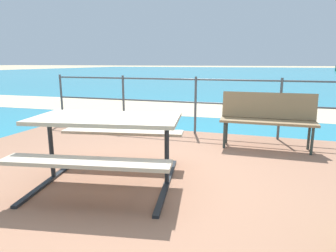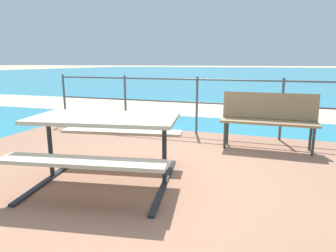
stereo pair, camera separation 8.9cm
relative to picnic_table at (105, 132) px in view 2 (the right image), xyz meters
The scene contains 7 objects.
ground_plane 0.76m from the picnic_table, 14.94° to the left, with size 240.00×240.00×0.00m, color tan.
patio_paving 0.73m from the picnic_table, 14.94° to the left, with size 6.40×5.20×0.06m, color #996B51.
sea_water 40.12m from the picnic_table, 89.42° to the left, with size 90.00×90.00×0.01m, color teal.
beach_strip 5.96m from the picnic_table, 86.05° to the left, with size 54.00×2.79×0.01m, color beige.
picnic_table is the anchor object (origin of this frame).
park_bench 2.60m from the picnic_table, 49.73° to the left, with size 1.41×0.44×0.85m.
railing_fence 2.61m from the picnic_table, 81.01° to the left, with size 5.94×0.04×1.06m.
Camera 2 is at (1.26, -2.84, 1.37)m, focal length 31.56 mm.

